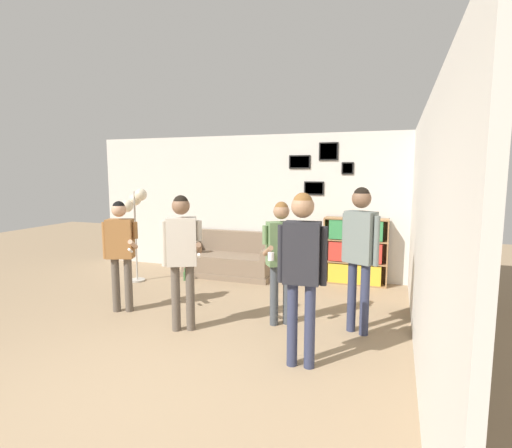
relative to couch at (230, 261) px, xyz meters
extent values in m
plane|color=#937A5B|center=(0.66, -4.38, -0.28)|extent=(20.00, 20.00, 0.00)
cube|color=beige|center=(0.66, 0.42, 1.07)|extent=(7.56, 0.06, 2.70)
cube|color=black|center=(1.54, 0.38, 1.41)|extent=(0.37, 0.02, 0.25)
cube|color=gray|center=(1.54, 0.37, 1.41)|extent=(0.32, 0.01, 0.20)
cube|color=black|center=(1.79, 0.38, 2.08)|extent=(0.34, 0.02, 0.32)
cube|color=gray|center=(1.79, 0.37, 2.08)|extent=(0.30, 0.01, 0.28)
cube|color=black|center=(1.26, 0.38, 1.90)|extent=(0.40, 0.02, 0.25)
cube|color=#B2B2BC|center=(1.26, 0.37, 1.90)|extent=(0.36, 0.01, 0.20)
cube|color=black|center=(2.14, 0.38, 1.78)|extent=(0.21, 0.02, 0.22)
cube|color=gray|center=(2.14, 0.37, 1.78)|extent=(0.17, 0.01, 0.17)
cube|color=beige|center=(3.27, -1.99, 1.07)|extent=(0.06, 7.17, 2.70)
cube|color=#7A6651|center=(0.00, -0.05, -0.23)|extent=(1.74, 0.80, 0.10)
cube|color=#7A6651|center=(0.00, -0.05, -0.02)|extent=(1.68, 0.74, 0.32)
cube|color=#7A6651|center=(0.00, 0.28, 0.34)|extent=(1.68, 0.14, 0.41)
cube|color=#7A6651|center=(-0.81, -0.05, 0.23)|extent=(0.12, 0.74, 0.18)
cube|color=#7A6651|center=(0.81, -0.05, 0.23)|extent=(0.12, 0.74, 0.18)
cube|color=olive|center=(1.79, 0.20, 0.31)|extent=(0.02, 0.30, 1.19)
cube|color=olive|center=(2.88, 0.20, 0.31)|extent=(0.02, 0.30, 1.19)
cube|color=olive|center=(2.34, 0.35, 0.31)|extent=(1.11, 0.01, 1.19)
cube|color=olive|center=(2.34, 0.20, -0.27)|extent=(1.06, 0.30, 0.02)
cube|color=olive|center=(2.34, 0.20, 0.89)|extent=(1.06, 0.30, 0.02)
cube|color=olive|center=(2.34, 0.20, 0.11)|extent=(1.06, 0.30, 0.02)
cube|color=olive|center=(2.34, 0.20, 0.51)|extent=(1.06, 0.30, 0.02)
cube|color=gold|center=(2.34, 0.19, -0.09)|extent=(0.92, 0.26, 0.34)
cube|color=red|center=(2.34, 0.19, 0.31)|extent=(0.92, 0.26, 0.34)
cube|color=#338447|center=(2.34, 0.19, 0.70)|extent=(0.92, 0.26, 0.34)
cylinder|color=#ADA89E|center=(-1.45, -0.95, -0.27)|extent=(0.28, 0.28, 0.03)
cylinder|color=#ADA89E|center=(-1.45, -0.95, 0.56)|extent=(0.03, 0.03, 1.62)
cylinder|color=#ADA89E|center=(-1.38, -0.95, 1.34)|extent=(0.02, 0.16, 0.02)
sphere|color=beige|center=(-1.31, -0.95, 1.31)|extent=(0.22, 0.22, 0.22)
cylinder|color=#ADA89E|center=(-1.49, -0.89, 1.24)|extent=(0.15, 0.09, 0.02)
sphere|color=beige|center=(-1.52, -0.83, 1.21)|extent=(0.22, 0.22, 0.22)
cylinder|color=#ADA89E|center=(-1.49, -1.01, 1.14)|extent=(0.15, 0.09, 0.02)
sphere|color=beige|center=(-1.52, -1.07, 1.11)|extent=(0.22, 0.22, 0.22)
cylinder|color=brown|center=(-0.75, -2.41, 0.11)|extent=(0.11, 0.11, 0.78)
cylinder|color=brown|center=(-0.58, -2.34, 0.11)|extent=(0.11, 0.11, 0.78)
cube|color=#936033|center=(-0.66, -2.37, 0.78)|extent=(0.41, 0.31, 0.55)
sphere|color=tan|center=(-0.66, -2.37, 1.19)|extent=(0.20, 0.20, 0.20)
sphere|color=black|center=(-0.66, -2.37, 1.22)|extent=(0.17, 0.17, 0.17)
cylinder|color=#936033|center=(-0.46, -2.30, 0.90)|extent=(0.07, 0.07, 0.23)
cylinder|color=tan|center=(-0.42, -2.42, 0.72)|extent=(0.16, 0.29, 0.18)
cylinder|color=white|center=(-0.37, -2.54, 0.66)|extent=(0.08, 0.14, 0.09)
cylinder|color=#936033|center=(-0.87, -2.45, 0.75)|extent=(0.07, 0.07, 0.52)
cylinder|color=brown|center=(0.43, -2.73, 0.14)|extent=(0.11, 0.11, 0.84)
cylinder|color=brown|center=(0.59, -2.65, 0.14)|extent=(0.11, 0.11, 0.84)
cube|color=#BCB2A3|center=(0.51, -2.69, 0.86)|extent=(0.41, 0.34, 0.60)
sphere|color=brown|center=(0.51, -2.69, 1.30)|extent=(0.22, 0.22, 0.22)
sphere|color=black|center=(0.51, -2.69, 1.34)|extent=(0.19, 0.19, 0.19)
cylinder|color=#BCB2A3|center=(0.70, -2.60, 0.99)|extent=(0.07, 0.07, 0.25)
cylinder|color=brown|center=(0.76, -2.73, 0.80)|extent=(0.19, 0.30, 0.19)
cylinder|color=white|center=(0.82, -2.85, 0.73)|extent=(0.09, 0.14, 0.09)
cylinder|color=#BCB2A3|center=(0.31, -2.79, 0.84)|extent=(0.07, 0.07, 0.56)
cylinder|color=#3D4247|center=(1.54, -2.15, 0.12)|extent=(0.11, 0.11, 0.80)
cylinder|color=#3D4247|center=(1.69, -2.05, 0.12)|extent=(0.11, 0.11, 0.80)
cube|color=#5B7A4C|center=(1.61, -2.10, 0.80)|extent=(0.41, 0.37, 0.56)
sphere|color=#997051|center=(1.61, -2.10, 1.22)|extent=(0.21, 0.21, 0.21)
sphere|color=brown|center=(1.61, -2.10, 1.25)|extent=(0.17, 0.17, 0.17)
cylinder|color=#5B7A4C|center=(1.79, -1.98, 0.77)|extent=(0.07, 0.07, 0.53)
cylinder|color=#5B7A4C|center=(1.43, -2.22, 0.92)|extent=(0.07, 0.07, 0.24)
cylinder|color=#997051|center=(1.51, -2.33, 0.74)|extent=(0.21, 0.28, 0.18)
cylinder|color=white|center=(1.58, -2.44, 0.70)|extent=(0.08, 0.08, 0.10)
cylinder|color=#2D334C|center=(2.03, -3.14, 0.16)|extent=(0.11, 0.11, 0.88)
cylinder|color=#2D334C|center=(2.21, -3.13, 0.16)|extent=(0.11, 0.11, 0.88)
cube|color=#232328|center=(2.12, -3.14, 0.91)|extent=(0.37, 0.22, 0.63)
sphere|color=#997051|center=(2.12, -3.14, 1.38)|extent=(0.23, 0.23, 0.23)
sphere|color=brown|center=(2.12, -3.14, 1.42)|extent=(0.19, 0.19, 0.19)
cylinder|color=#232328|center=(2.34, -3.12, 0.89)|extent=(0.07, 0.07, 0.59)
cylinder|color=#232328|center=(1.91, -3.15, 0.89)|extent=(0.07, 0.07, 0.59)
cylinder|color=#2D334C|center=(2.51, -2.01, 0.16)|extent=(0.11, 0.11, 0.89)
cylinder|color=#2D334C|center=(2.68, -2.09, 0.16)|extent=(0.11, 0.11, 0.89)
cube|color=slate|center=(2.59, -2.05, 0.93)|extent=(0.41, 0.34, 0.63)
sphere|color=brown|center=(2.59, -2.05, 1.40)|extent=(0.23, 0.23, 0.23)
sphere|color=black|center=(2.59, -2.05, 1.44)|extent=(0.20, 0.20, 0.20)
cylinder|color=slate|center=(2.79, -2.14, 0.91)|extent=(0.07, 0.07, 0.60)
cylinder|color=slate|center=(2.40, -1.95, 0.91)|extent=(0.07, 0.07, 0.60)
cylinder|color=#3D6638|center=(-0.64, -0.63, -0.20)|extent=(0.07, 0.07, 0.16)
cylinder|color=#3D6638|center=(-0.64, -0.63, -0.08)|extent=(0.03, 0.03, 0.07)
camera|label=1|loc=(2.99, -6.97, 1.71)|focal=28.00mm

